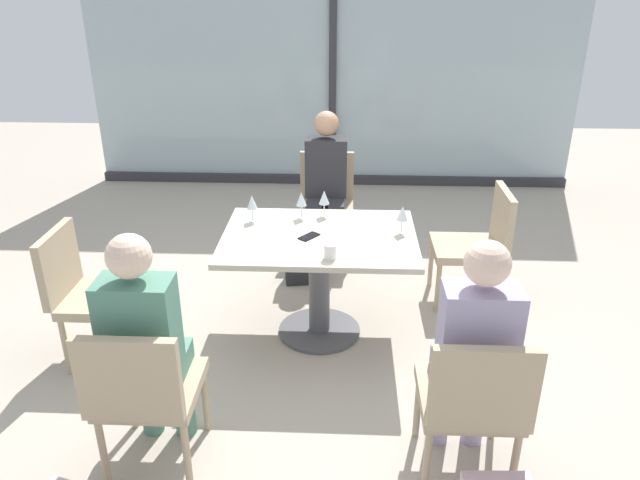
{
  "coord_description": "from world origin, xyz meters",
  "views": [
    {
      "loc": [
        0.16,
        -3.51,
        2.28
      ],
      "look_at": [
        0.0,
        0.1,
        0.65
      ],
      "focal_mm": 33.68,
      "sensor_mm": 36.0,
      "label": 1
    }
  ],
  "objects_px": {
    "chair_front_right": "(473,398)",
    "cell_phone_on_table": "(309,236)",
    "wine_glass_0": "(252,203)",
    "person_near_window": "(326,181)",
    "coffee_cup": "(330,251)",
    "chair_side_end": "(87,288)",
    "person_front_right": "(473,347)",
    "wine_glass_3": "(301,200)",
    "chair_front_left": "(144,389)",
    "chair_far_right": "(479,239)",
    "dining_table_main": "(319,261)",
    "handbag_1": "(304,265)",
    "chair_near_window": "(326,199)",
    "wine_glass_1": "(402,214)",
    "person_front_left": "(146,339)",
    "wine_glass_2": "(324,198)"
  },
  "relations": [
    {
      "from": "dining_table_main",
      "to": "person_near_window",
      "type": "distance_m",
      "value": 1.18
    },
    {
      "from": "chair_side_end",
      "to": "person_near_window",
      "type": "relative_size",
      "value": 0.69
    },
    {
      "from": "person_front_left",
      "to": "wine_glass_2",
      "type": "height_order",
      "value": "person_front_left"
    },
    {
      "from": "chair_side_end",
      "to": "wine_glass_3",
      "type": "relative_size",
      "value": 4.7
    },
    {
      "from": "person_front_left",
      "to": "wine_glass_2",
      "type": "distance_m",
      "value": 1.7
    },
    {
      "from": "chair_far_right",
      "to": "wine_glass_0",
      "type": "bearing_deg",
      "value": -169.72
    },
    {
      "from": "wine_glass_1",
      "to": "coffee_cup",
      "type": "bearing_deg",
      "value": -138.77
    },
    {
      "from": "person_near_window",
      "to": "wine_glass_0",
      "type": "height_order",
      "value": "person_near_window"
    },
    {
      "from": "person_front_right",
      "to": "wine_glass_0",
      "type": "height_order",
      "value": "person_front_right"
    },
    {
      "from": "person_near_window",
      "to": "coffee_cup",
      "type": "distance_m",
      "value": 1.51
    },
    {
      "from": "chair_front_right",
      "to": "person_near_window",
      "type": "relative_size",
      "value": 0.69
    },
    {
      "from": "chair_far_right",
      "to": "coffee_cup",
      "type": "xyz_separation_m",
      "value": [
        -1.06,
        -0.84,
        0.28
      ]
    },
    {
      "from": "dining_table_main",
      "to": "wine_glass_3",
      "type": "relative_size",
      "value": 6.71
    },
    {
      "from": "wine_glass_0",
      "to": "wine_glass_2",
      "type": "distance_m",
      "value": 0.49
    },
    {
      "from": "dining_table_main",
      "to": "person_front_left",
      "type": "height_order",
      "value": "person_front_left"
    },
    {
      "from": "chair_front_right",
      "to": "handbag_1",
      "type": "height_order",
      "value": "chair_front_right"
    },
    {
      "from": "person_front_right",
      "to": "handbag_1",
      "type": "bearing_deg",
      "value": 115.61
    },
    {
      "from": "dining_table_main",
      "to": "coffee_cup",
      "type": "relative_size",
      "value": 13.8
    },
    {
      "from": "wine_glass_3",
      "to": "handbag_1",
      "type": "height_order",
      "value": "wine_glass_3"
    },
    {
      "from": "chair_side_end",
      "to": "coffee_cup",
      "type": "height_order",
      "value": "chair_side_end"
    },
    {
      "from": "chair_front_left",
      "to": "cell_phone_on_table",
      "type": "xyz_separation_m",
      "value": [
        0.7,
        1.25,
        0.24
      ]
    },
    {
      "from": "chair_far_right",
      "to": "person_near_window",
      "type": "relative_size",
      "value": 0.69
    },
    {
      "from": "person_front_right",
      "to": "coffee_cup",
      "type": "relative_size",
      "value": 14.0
    },
    {
      "from": "wine_glass_1",
      "to": "person_front_left",
      "type": "bearing_deg",
      "value": -136.28
    },
    {
      "from": "wine_glass_0",
      "to": "dining_table_main",
      "type": "bearing_deg",
      "value": -25.28
    },
    {
      "from": "chair_front_right",
      "to": "cell_phone_on_table",
      "type": "bearing_deg",
      "value": 123.45
    },
    {
      "from": "chair_far_right",
      "to": "person_near_window",
      "type": "bearing_deg",
      "value": 149.65
    },
    {
      "from": "cell_phone_on_table",
      "to": "chair_near_window",
      "type": "bearing_deg",
      "value": 124.89
    },
    {
      "from": "chair_front_left",
      "to": "wine_glass_0",
      "type": "distance_m",
      "value": 1.57
    },
    {
      "from": "dining_table_main",
      "to": "cell_phone_on_table",
      "type": "height_order",
      "value": "cell_phone_on_table"
    },
    {
      "from": "chair_near_window",
      "to": "person_front_right",
      "type": "relative_size",
      "value": 0.69
    },
    {
      "from": "person_near_window",
      "to": "wine_glass_3",
      "type": "distance_m",
      "value": 0.91
    },
    {
      "from": "chair_near_window",
      "to": "cell_phone_on_table",
      "type": "bearing_deg",
      "value": -92.76
    },
    {
      "from": "wine_glass_1",
      "to": "chair_front_left",
      "type": "bearing_deg",
      "value": -133.84
    },
    {
      "from": "chair_front_right",
      "to": "chair_near_window",
      "type": "xyz_separation_m",
      "value": [
        -0.76,
        2.57,
        0.0
      ]
    },
    {
      "from": "cell_phone_on_table",
      "to": "wine_glass_0",
      "type": "bearing_deg",
      "value": -174.65
    },
    {
      "from": "coffee_cup",
      "to": "handbag_1",
      "type": "distance_m",
      "value": 1.26
    },
    {
      "from": "wine_glass_3",
      "to": "cell_phone_on_table",
      "type": "height_order",
      "value": "wine_glass_3"
    },
    {
      "from": "chair_front_left",
      "to": "person_front_left",
      "type": "xyz_separation_m",
      "value": [
        0.0,
        0.11,
        0.2
      ]
    },
    {
      "from": "chair_near_window",
      "to": "wine_glass_3",
      "type": "xyz_separation_m",
      "value": [
        -0.14,
        -0.99,
        0.37
      ]
    },
    {
      "from": "chair_front_left",
      "to": "wine_glass_2",
      "type": "xyz_separation_m",
      "value": [
        0.78,
        1.61,
        0.37
      ]
    },
    {
      "from": "wine_glass_3",
      "to": "chair_front_right",
      "type": "bearing_deg",
      "value": -60.29
    },
    {
      "from": "chair_front_right",
      "to": "coffee_cup",
      "type": "xyz_separation_m",
      "value": [
        -0.68,
        0.95,
        0.28
      ]
    },
    {
      "from": "person_front_right",
      "to": "wine_glass_3",
      "type": "distance_m",
      "value": 1.72
    },
    {
      "from": "person_near_window",
      "to": "coffee_cup",
      "type": "height_order",
      "value": "person_near_window"
    },
    {
      "from": "wine_glass_3",
      "to": "person_near_window",
      "type": "bearing_deg",
      "value": 81.28
    },
    {
      "from": "wine_glass_3",
      "to": "person_front_left",
      "type": "bearing_deg",
      "value": -113.17
    },
    {
      "from": "wine_glass_3",
      "to": "wine_glass_2",
      "type": "bearing_deg",
      "value": 14.1
    },
    {
      "from": "dining_table_main",
      "to": "wine_glass_1",
      "type": "distance_m",
      "value": 0.62
    },
    {
      "from": "person_front_right",
      "to": "wine_glass_1",
      "type": "relative_size",
      "value": 6.81
    }
  ]
}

